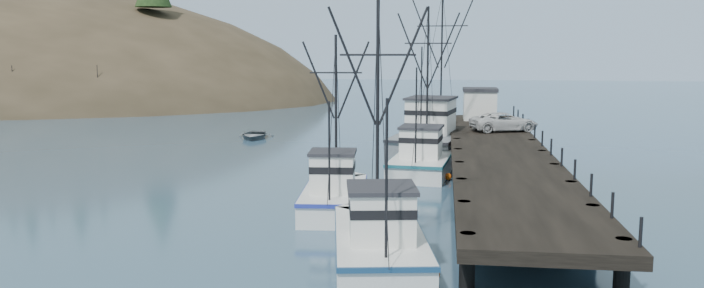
{
  "coord_description": "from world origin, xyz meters",
  "views": [
    {
      "loc": [
        10.51,
        -27.49,
        8.42
      ],
      "look_at": [
        4.92,
        13.73,
        2.5
      ],
      "focal_mm": 35.0,
      "sensor_mm": 36.0,
      "label": 1
    }
  ],
  "objects_px": {
    "trawler_mid": "(335,194)",
    "pier_shed": "(480,104)",
    "motorboat": "(254,138)",
    "pickup_truck": "(504,122)",
    "pier": "(500,154)",
    "trawler_far": "(424,160)",
    "work_vessel": "(436,137)",
    "trawler_near": "(379,240)"
  },
  "relations": [
    {
      "from": "trawler_far",
      "to": "motorboat",
      "type": "height_order",
      "value": "trawler_far"
    },
    {
      "from": "pier_shed",
      "to": "pickup_truck",
      "type": "bearing_deg",
      "value": -80.14
    },
    {
      "from": "trawler_mid",
      "to": "trawler_far",
      "type": "bearing_deg",
      "value": 70.04
    },
    {
      "from": "trawler_far",
      "to": "pier_shed",
      "type": "distance_m",
      "value": 16.22
    },
    {
      "from": "trawler_mid",
      "to": "trawler_far",
      "type": "distance_m",
      "value": 12.45
    },
    {
      "from": "pier",
      "to": "trawler_near",
      "type": "height_order",
      "value": "trawler_near"
    },
    {
      "from": "pier",
      "to": "pickup_truck",
      "type": "distance_m",
      "value": 9.8
    },
    {
      "from": "trawler_far",
      "to": "work_vessel",
      "type": "bearing_deg",
      "value": 85.38
    },
    {
      "from": "trawler_near",
      "to": "work_vessel",
      "type": "distance_m",
      "value": 28.44
    },
    {
      "from": "pier_shed",
      "to": "motorboat",
      "type": "xyz_separation_m",
      "value": [
        -20.53,
        -0.44,
        -3.42
      ]
    },
    {
      "from": "trawler_mid",
      "to": "pier_shed",
      "type": "relative_size",
      "value": 2.93
    },
    {
      "from": "trawler_far",
      "to": "trawler_near",
      "type": "bearing_deg",
      "value": -93.46
    },
    {
      "from": "trawler_near",
      "to": "trawler_far",
      "type": "bearing_deg",
      "value": 86.54
    },
    {
      "from": "pier",
      "to": "trawler_far",
      "type": "height_order",
      "value": "trawler_far"
    },
    {
      "from": "pier",
      "to": "motorboat",
      "type": "xyz_separation_m",
      "value": [
        -20.93,
        17.56,
        -1.69
      ]
    },
    {
      "from": "trawler_mid",
      "to": "work_vessel",
      "type": "xyz_separation_m",
      "value": [
        4.94,
        20.29,
        0.41
      ]
    },
    {
      "from": "trawler_mid",
      "to": "pickup_truck",
      "type": "xyz_separation_m",
      "value": [
        10.08,
        18.79,
        1.9
      ]
    },
    {
      "from": "trawler_near",
      "to": "work_vessel",
      "type": "height_order",
      "value": "work_vessel"
    },
    {
      "from": "pier",
      "to": "pier_shed",
      "type": "height_order",
      "value": "pier_shed"
    },
    {
      "from": "trawler_mid",
      "to": "pickup_truck",
      "type": "distance_m",
      "value": 21.41
    },
    {
      "from": "trawler_near",
      "to": "pier_shed",
      "type": "distance_m",
      "value": 35.72
    },
    {
      "from": "pickup_truck",
      "to": "pier",
      "type": "bearing_deg",
      "value": 154.11
    },
    {
      "from": "work_vessel",
      "to": "trawler_mid",
      "type": "bearing_deg",
      "value": -103.69
    },
    {
      "from": "trawler_mid",
      "to": "pier_shed",
      "type": "xyz_separation_m",
      "value": [
        8.64,
        27.1,
        2.6
      ]
    },
    {
      "from": "pier",
      "to": "trawler_near",
      "type": "bearing_deg",
      "value": -109.22
    },
    {
      "from": "motorboat",
      "to": "pier",
      "type": "bearing_deg",
      "value": -46.23
    },
    {
      "from": "work_vessel",
      "to": "motorboat",
      "type": "distance_m",
      "value": 18.04
    },
    {
      "from": "pier",
      "to": "pickup_truck",
      "type": "xyz_separation_m",
      "value": [
        1.04,
        9.69,
        1.03
      ]
    },
    {
      "from": "pier",
      "to": "trawler_near",
      "type": "distance_m",
      "value": 18.22
    },
    {
      "from": "trawler_near",
      "to": "trawler_mid",
      "type": "xyz_separation_m",
      "value": [
        -3.05,
        8.09,
        -0.0
      ]
    },
    {
      "from": "pier_shed",
      "to": "motorboat",
      "type": "distance_m",
      "value": 20.81
    },
    {
      "from": "trawler_mid",
      "to": "motorboat",
      "type": "xyz_separation_m",
      "value": [
        -11.89,
        26.66,
        -0.82
      ]
    },
    {
      "from": "trawler_far",
      "to": "pier_shed",
      "type": "xyz_separation_m",
      "value": [
        4.39,
        15.4,
        2.6
      ]
    },
    {
      "from": "work_vessel",
      "to": "pickup_truck",
      "type": "xyz_separation_m",
      "value": [
        5.14,
        -1.5,
        1.49
      ]
    },
    {
      "from": "pier",
      "to": "work_vessel",
      "type": "distance_m",
      "value": 11.93
    },
    {
      "from": "trawler_far",
      "to": "motorboat",
      "type": "bearing_deg",
      "value": 137.17
    },
    {
      "from": "trawler_far",
      "to": "pickup_truck",
      "type": "distance_m",
      "value": 9.38
    },
    {
      "from": "pickup_truck",
      "to": "motorboat",
      "type": "bearing_deg",
      "value": 50.53
    },
    {
      "from": "work_vessel",
      "to": "trawler_far",
      "type": "bearing_deg",
      "value": -94.62
    },
    {
      "from": "trawler_near",
      "to": "trawler_far",
      "type": "relative_size",
      "value": 0.94
    },
    {
      "from": "pickup_truck",
      "to": "motorboat",
      "type": "distance_m",
      "value": 23.5
    },
    {
      "from": "trawler_mid",
      "to": "motorboat",
      "type": "distance_m",
      "value": 29.2
    }
  ]
}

